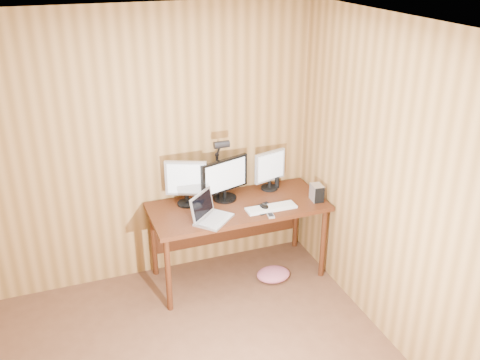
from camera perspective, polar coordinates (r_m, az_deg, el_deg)
room_shell at (r=3.02m, az=-6.16°, el=-10.16°), size 4.00×4.00×4.00m
desk at (r=4.97m, az=-0.49°, el=-3.58°), size 1.60×0.70×0.75m
monitor_center at (r=4.88m, az=-1.65°, el=0.11°), size 0.49×0.22×0.40m
monitor_left at (r=4.79m, az=-5.78°, el=-0.18°), size 0.36×0.18×0.42m
monitor_right at (r=5.08m, az=3.21°, el=1.15°), size 0.34×0.16×0.39m
laptop at (r=4.59m, az=-3.33°, el=-3.59°), size 0.41×0.41×0.24m
keyboard at (r=4.79m, az=3.34°, el=-2.97°), size 0.46×0.14×0.02m
mousepad at (r=4.79m, az=2.58°, el=-3.05°), size 0.26×0.24×0.00m
mouse at (r=4.78m, az=2.58°, el=-2.82°), size 0.09×0.13×0.04m
hard_drive at (r=4.96m, az=8.20°, el=-1.35°), size 0.11×0.15×0.15m
phone at (r=4.67m, az=3.28°, el=-3.78°), size 0.07×0.12×0.01m
speaker at (r=5.17m, az=3.96°, el=-0.28°), size 0.05×0.05×0.11m
desk_lamp at (r=4.87m, az=-2.19°, el=2.26°), size 0.14×0.20×0.61m
fabric_pile at (r=5.15m, az=3.57°, el=-10.02°), size 0.36×0.31×0.10m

